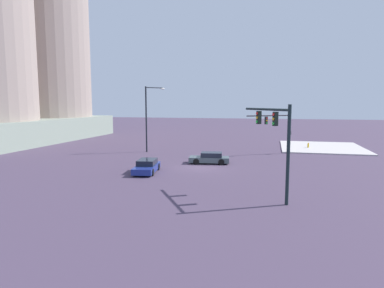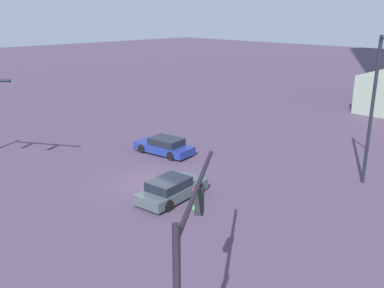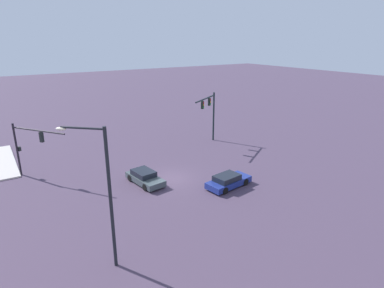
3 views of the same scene
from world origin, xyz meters
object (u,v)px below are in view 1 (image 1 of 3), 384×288
object	(u,v)px
traffic_signal_opposite_side	(279,126)
traffic_signal_near_corner	(276,133)
streetlamp_curved_arm	(148,114)
fire_hydrant_on_curb	(308,145)
sedan_car_waiting_far	(210,158)
sedan_car_approaching	(147,166)

from	to	relation	value
traffic_signal_opposite_side	traffic_signal_near_corner	bearing A→B (deg)	53.53
streetlamp_curved_arm	fire_hydrant_on_curb	xyz separation A→B (m)	(8.26, -21.10, -4.56)
traffic_signal_near_corner	sedan_car_waiting_far	bearing A→B (deg)	-3.33
traffic_signal_near_corner	sedan_car_waiting_far	world-z (taller)	traffic_signal_near_corner
sedan_car_waiting_far	sedan_car_approaching	bearing A→B (deg)	43.77
streetlamp_curved_arm	sedan_car_waiting_far	world-z (taller)	streetlamp_curved_arm
fire_hydrant_on_curb	streetlamp_curved_arm	bearing A→B (deg)	111.36
streetlamp_curved_arm	fire_hydrant_on_curb	distance (m)	23.12
sedan_car_approaching	traffic_signal_near_corner	bearing A→B (deg)	53.78
streetlamp_curved_arm	sedan_car_waiting_far	distance (m)	12.50
traffic_signal_near_corner	streetlamp_curved_arm	bearing A→B (deg)	8.49
traffic_signal_opposite_side	sedan_car_approaching	size ratio (longest dim) A/B	1.18
traffic_signal_opposite_side	fire_hydrant_on_curb	distance (m)	8.27
traffic_signal_near_corner	fire_hydrant_on_curb	xyz separation A→B (m)	(27.34, -4.80, -4.02)
fire_hydrant_on_curb	traffic_signal_near_corner	bearing A→B (deg)	170.05
traffic_signal_near_corner	sedan_car_approaching	bearing A→B (deg)	29.71
traffic_signal_near_corner	streetlamp_curved_arm	world-z (taller)	streetlamp_curved_arm
sedan_car_approaching	fire_hydrant_on_curb	distance (m)	26.74
traffic_signal_near_corner	streetlamp_curved_arm	xyz separation A→B (m)	(19.08, 16.31, 0.54)
sedan_car_approaching	sedan_car_waiting_far	bearing A→B (deg)	133.17
streetlamp_curved_arm	traffic_signal_opposite_side	bearing A→B (deg)	-40.35
traffic_signal_opposite_side	sedan_car_waiting_far	world-z (taller)	traffic_signal_opposite_side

